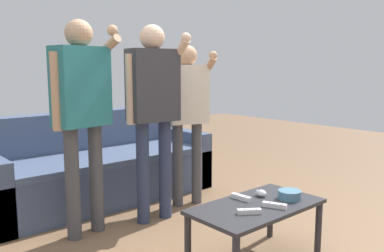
% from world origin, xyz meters
% --- Properties ---
extents(ground_plane, '(12.00, 12.00, 0.00)m').
position_xyz_m(ground_plane, '(0.00, 0.00, 0.00)').
color(ground_plane, brown).
extents(couch, '(2.15, 0.84, 0.84)m').
position_xyz_m(couch, '(-0.12, 1.63, 0.29)').
color(couch, '#475675').
rests_on(couch, ground).
extents(coffee_table, '(0.89, 0.48, 0.40)m').
position_xyz_m(coffee_table, '(0.01, -0.24, 0.35)').
color(coffee_table, '#2D2D33').
rests_on(coffee_table, ground).
extents(snack_bowl, '(0.15, 0.15, 0.06)m').
position_xyz_m(snack_bowl, '(0.26, -0.31, 0.43)').
color(snack_bowl, teal).
rests_on(snack_bowl, coffee_table).
extents(game_remote_nunchuk, '(0.06, 0.09, 0.05)m').
position_xyz_m(game_remote_nunchuk, '(0.16, -0.15, 0.43)').
color(game_remote_nunchuk, white).
rests_on(game_remote_nunchuk, coffee_table).
extents(player_left, '(0.50, 0.31, 1.62)m').
position_xyz_m(player_left, '(-0.62, 0.92, 1.02)').
color(player_left, '#47474C').
rests_on(player_left, ground).
extents(player_center, '(0.47, 0.36, 1.62)m').
position_xyz_m(player_center, '(-0.05, 0.82, 1.02)').
color(player_center, '#2D3856').
rests_on(player_center, ground).
extents(player_right, '(0.42, 0.39, 1.48)m').
position_xyz_m(player_right, '(0.42, 0.94, 0.93)').
color(player_right, '#47474C').
rests_on(player_right, ground).
extents(game_remote_wand_near, '(0.10, 0.15, 0.03)m').
position_xyz_m(game_remote_wand_near, '(0.05, -0.35, 0.42)').
color(game_remote_wand_near, white).
rests_on(game_remote_wand_near, coffee_table).
extents(game_remote_wand_far, '(0.05, 0.15, 0.03)m').
position_xyz_m(game_remote_wand_far, '(0.01, -0.11, 0.42)').
color(game_remote_wand_far, white).
rests_on(game_remote_wand_far, coffee_table).
extents(game_remote_wand_spare, '(0.14, 0.11, 0.03)m').
position_xyz_m(game_remote_wand_spare, '(-0.15, -0.32, 0.42)').
color(game_remote_wand_spare, white).
rests_on(game_remote_wand_spare, coffee_table).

